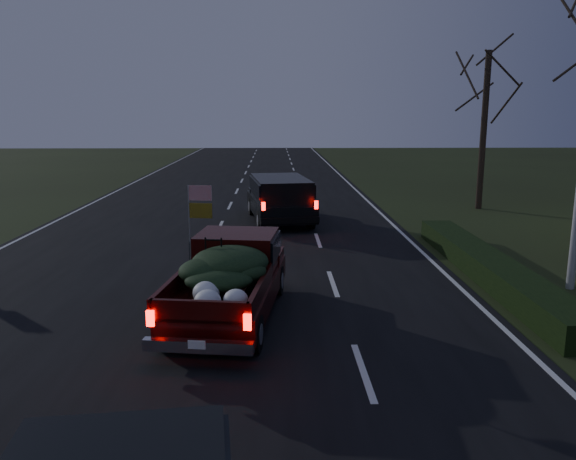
{
  "coord_description": "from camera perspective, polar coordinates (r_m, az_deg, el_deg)",
  "views": [
    {
      "loc": [
        2.11,
        -11.27,
        4.3
      ],
      "look_at": [
        2.46,
        3.12,
        1.3
      ],
      "focal_mm": 35.0,
      "sensor_mm": 36.0,
      "label": 1
    }
  ],
  "objects": [
    {
      "name": "lead_suv",
      "position": [
        22.39,
        -0.82,
        3.59
      ],
      "size": [
        2.82,
        5.36,
        1.47
      ],
      "rotation": [
        0.0,
        0.0,
        0.14
      ],
      "color": "black",
      "rests_on": "ground"
    },
    {
      "name": "road_asphalt",
      "position": [
        12.25,
        -11.37,
        -8.98
      ],
      "size": [
        14.0,
        120.0,
        0.02
      ],
      "primitive_type": "cube",
      "color": "black",
      "rests_on": "ground"
    },
    {
      "name": "bare_tree_far",
      "position": [
        26.98,
        19.5,
        13.1
      ],
      "size": [
        3.6,
        3.6,
        7.0
      ],
      "color": "black",
      "rests_on": "ground"
    },
    {
      "name": "hedge_row",
      "position": [
        15.88,
        19.69,
        -3.52
      ],
      "size": [
        1.0,
        10.0,
        0.6
      ],
      "primitive_type": "cube",
      "color": "black",
      "rests_on": "ground"
    },
    {
      "name": "pickup_truck",
      "position": [
        12.0,
        -5.95,
        -4.51
      ],
      "size": [
        2.45,
        5.03,
        2.54
      ],
      "rotation": [
        0.0,
        0.0,
        -0.13
      ],
      "color": "#340807",
      "rests_on": "ground"
    },
    {
      "name": "ground",
      "position": [
        12.25,
        -11.37,
        -9.02
      ],
      "size": [
        120.0,
        120.0,
        0.0
      ],
      "primitive_type": "plane",
      "color": "black",
      "rests_on": "ground"
    }
  ]
}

